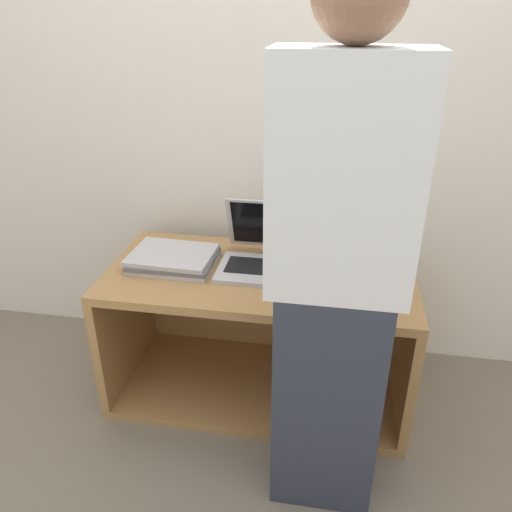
% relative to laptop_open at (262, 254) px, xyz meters
% --- Properties ---
extents(ground_plane, '(12.00, 12.00, 0.00)m').
position_rel_laptop_open_xyz_m(ground_plane, '(0.00, -0.37, -0.65)').
color(ground_plane, '#756B5B').
extents(wall_back, '(8.00, 0.05, 2.40)m').
position_rel_laptop_open_xyz_m(wall_back, '(0.00, 0.36, 0.55)').
color(wall_back, silver).
rests_on(wall_back, ground_plane).
extents(cart, '(1.25, 0.62, 0.60)m').
position_rel_laptop_open_xyz_m(cart, '(0.00, 0.01, -0.35)').
color(cart, '#A87A47').
rests_on(cart, ground_plane).
extents(laptop_open, '(0.34, 0.35, 0.26)m').
position_rel_laptop_open_xyz_m(laptop_open, '(0.00, 0.00, 0.00)').
color(laptop_open, '#B7B7BC').
rests_on(laptop_open, cart).
extents(laptop_stack_left, '(0.36, 0.27, 0.05)m').
position_rel_laptop_open_xyz_m(laptop_stack_left, '(-0.36, -0.05, -0.03)').
color(laptop_stack_left, '#B7B7BC').
rests_on(laptop_stack_left, cart).
extents(laptop_stack_right, '(0.35, 0.27, 0.07)m').
position_rel_laptop_open_xyz_m(laptop_stack_right, '(0.36, -0.06, -0.02)').
color(laptop_stack_right, gray).
rests_on(laptop_stack_right, cart).
extents(person, '(0.40, 0.53, 1.71)m').
position_rel_laptop_open_xyz_m(person, '(0.30, -0.53, 0.21)').
color(person, '#2D3342').
rests_on(person, ground_plane).
extents(inventory_tag, '(0.06, 0.02, 0.01)m').
position_rel_laptop_open_xyz_m(inventory_tag, '(0.37, -0.12, 0.02)').
color(inventory_tag, red).
rests_on(inventory_tag, laptop_stack_right).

